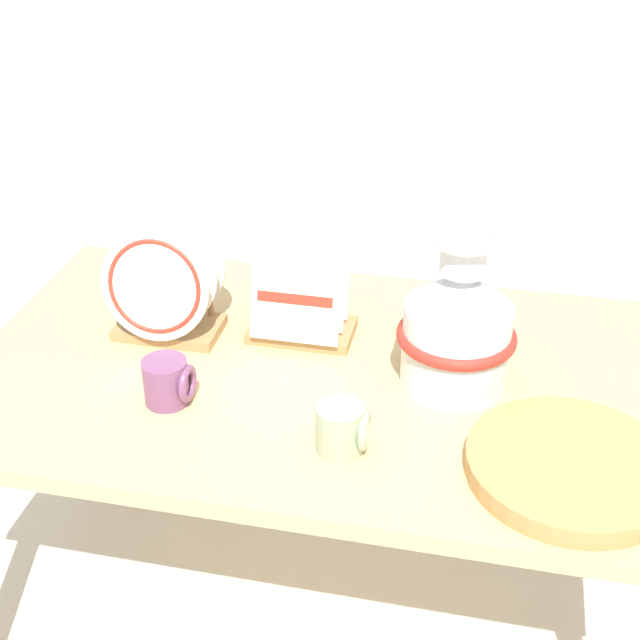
# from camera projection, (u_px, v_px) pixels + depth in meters

# --- Properties ---
(ground_plane) EXTENTS (14.00, 14.00, 0.00)m
(ground_plane) POSITION_uv_depth(u_px,v_px,m) (320.00, 583.00, 2.03)
(ground_plane) COLOR silver
(display_table) EXTENTS (1.36, 0.81, 0.59)m
(display_table) POSITION_uv_depth(u_px,v_px,m) (320.00, 395.00, 1.76)
(display_table) COLOR tan
(display_table) RESTS_ON ground_plane
(ceramic_vase) EXTENTS (0.22, 0.22, 0.31)m
(ceramic_vase) POSITION_uv_depth(u_px,v_px,m) (457.00, 324.00, 1.63)
(ceramic_vase) COLOR silver
(ceramic_vase) RESTS_ON display_table
(dish_rack_round_plates) EXTENTS (0.22, 0.16, 0.24)m
(dish_rack_round_plates) POSITION_uv_depth(u_px,v_px,m) (164.00, 293.00, 1.79)
(dish_rack_round_plates) COLOR tan
(dish_rack_round_plates) RESTS_ON display_table
(dish_rack_square_plates) EXTENTS (0.21, 0.15, 0.20)m
(dish_rack_square_plates) POSITION_uv_depth(u_px,v_px,m) (302.00, 307.00, 1.80)
(dish_rack_square_plates) COLOR tan
(dish_rack_square_plates) RESTS_ON display_table
(wicker_charger_stack) EXTENTS (0.34, 0.34, 0.04)m
(wicker_charger_stack) POSITION_uv_depth(u_px,v_px,m) (571.00, 467.00, 1.45)
(wicker_charger_stack) COLOR tan
(wicker_charger_stack) RESTS_ON display_table
(mug_plum_glaze) EXTENTS (0.09, 0.08, 0.09)m
(mug_plum_glaze) POSITION_uv_depth(u_px,v_px,m) (168.00, 382.00, 1.61)
(mug_plum_glaze) COLOR #7A4770
(mug_plum_glaze) RESTS_ON display_table
(mug_sage_glaze) EXTENTS (0.09, 0.08, 0.09)m
(mug_sage_glaze) POSITION_uv_depth(u_px,v_px,m) (343.00, 428.00, 1.50)
(mug_sage_glaze) COLOR #9EB28E
(mug_sage_glaze) RESTS_ON display_table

